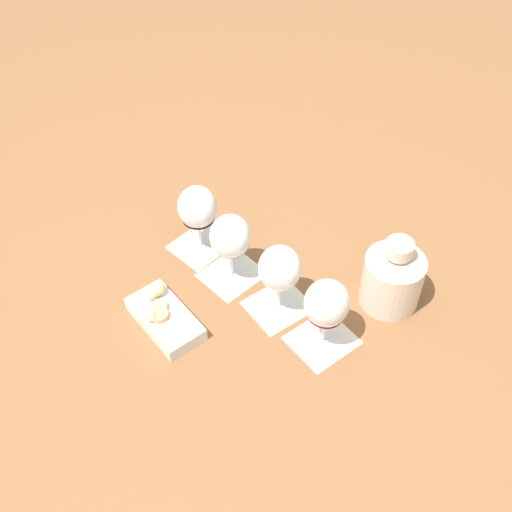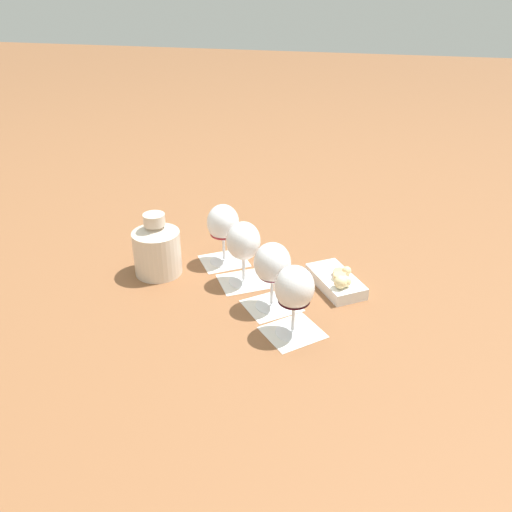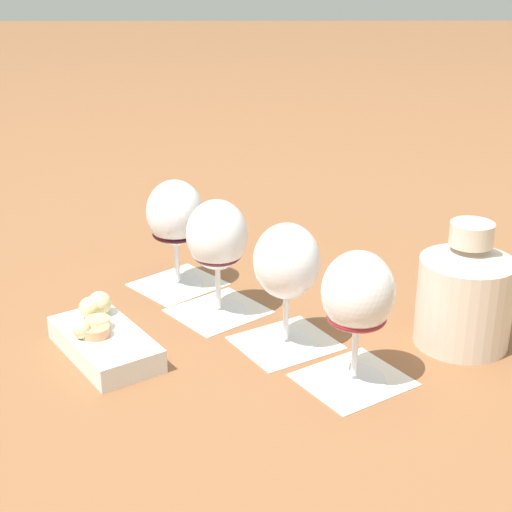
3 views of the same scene
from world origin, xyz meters
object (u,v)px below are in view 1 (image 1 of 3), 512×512
object	(u,v)px
wine_glass_2	(230,239)
wine_glass_3	(198,210)
snack_dish	(163,315)
wine_glass_1	(280,271)
wine_glass_0	(326,306)
ceramic_vase	(393,276)

from	to	relation	value
wine_glass_2	wine_glass_3	size ratio (longest dim) A/B	1.00
snack_dish	wine_glass_1	bearing A→B (deg)	-174.37
wine_glass_0	wine_glass_2	distance (m)	0.24
ceramic_vase	snack_dish	world-z (taller)	ceramic_vase
ceramic_vase	snack_dish	xyz separation A→B (m)	(0.45, 0.02, -0.05)
wine_glass_0	wine_glass_3	world-z (taller)	same
ceramic_vase	wine_glass_3	bearing A→B (deg)	-25.54
wine_glass_1	snack_dish	world-z (taller)	wine_glass_1
wine_glass_2	wine_glass_0	bearing A→B (deg)	132.23
snack_dish	ceramic_vase	bearing A→B (deg)	-176.92
wine_glass_1	snack_dish	size ratio (longest dim) A/B	0.87
ceramic_vase	snack_dish	distance (m)	0.45
wine_glass_0	snack_dish	xyz separation A→B (m)	(0.30, -0.07, -0.09)
wine_glass_1	wine_glass_3	xyz separation A→B (m)	(0.15, -0.18, 0.00)
wine_glass_3	snack_dish	size ratio (longest dim) A/B	0.87
wine_glass_0	snack_dish	size ratio (longest dim) A/B	0.87
wine_glass_1	wine_glass_2	bearing A→B (deg)	-45.74
wine_glass_0	snack_dish	bearing A→B (deg)	-12.61
wine_glass_0	ceramic_vase	world-z (taller)	same
wine_glass_1	ceramic_vase	bearing A→B (deg)	-179.53
wine_glass_1	ceramic_vase	world-z (taller)	same
snack_dish	wine_glass_2	bearing A→B (deg)	-140.60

